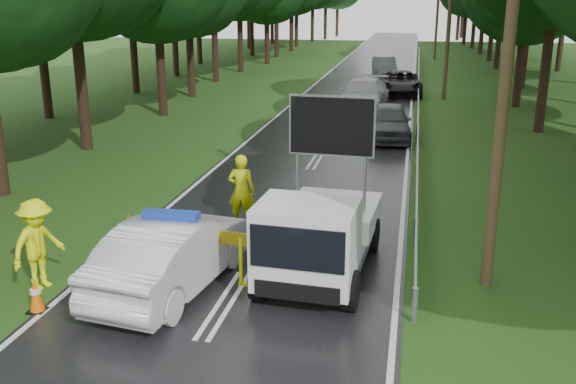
% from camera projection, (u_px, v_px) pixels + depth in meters
% --- Properties ---
extents(ground, '(160.00, 160.00, 0.00)m').
position_uv_depth(ground, '(225.00, 304.00, 12.80)').
color(ground, '#1B4814').
rests_on(ground, ground).
extents(road, '(7.00, 140.00, 0.02)m').
position_uv_depth(road, '(359.00, 92.00, 40.94)').
color(road, black).
rests_on(road, ground).
extents(guardrail, '(0.12, 60.06, 0.70)m').
position_uv_depth(guardrail, '(418.00, 86.00, 39.78)').
color(guardrail, gray).
rests_on(guardrail, ground).
extents(utility_pole_near, '(1.40, 0.24, 10.00)m').
position_uv_depth(utility_pole_near, '(509.00, 41.00, 12.23)').
color(utility_pole_near, '#4E3824').
rests_on(utility_pole_near, ground).
extents(utility_pole_mid, '(1.40, 0.24, 10.00)m').
position_uv_depth(utility_pole_mid, '(450.00, 11.00, 36.62)').
color(utility_pole_mid, '#4E3824').
rests_on(utility_pole_mid, ground).
extents(utility_pole_far, '(1.40, 0.24, 10.00)m').
position_uv_depth(utility_pole_far, '(438.00, 5.00, 61.01)').
color(utility_pole_far, '#4E3824').
rests_on(utility_pole_far, ground).
extents(police_sedan, '(2.26, 4.89, 1.71)m').
position_uv_depth(police_sedan, '(173.00, 254.00, 13.27)').
color(police_sedan, silver).
rests_on(police_sedan, ground).
extents(work_truck, '(2.38, 4.84, 3.76)m').
position_uv_depth(work_truck, '(319.00, 233.00, 13.74)').
color(work_truck, gray).
rests_on(work_truck, ground).
extents(barrier, '(2.88, 0.51, 1.20)m').
position_uv_depth(barrier, '(205.00, 241.00, 13.60)').
color(barrier, '#D5D20B').
rests_on(barrier, ground).
extents(officer, '(0.75, 0.52, 1.96)m').
position_uv_depth(officer, '(242.00, 190.00, 16.91)').
color(officer, '#D1DD0C').
rests_on(officer, ground).
extents(civilian, '(1.15, 1.12, 1.86)m').
position_uv_depth(civilian, '(309.00, 246.00, 13.28)').
color(civilian, '#1A48AD').
rests_on(civilian, ground).
extents(bystander_left, '(1.08, 1.42, 1.95)m').
position_uv_depth(bystander_left, '(38.00, 244.00, 13.25)').
color(bystander_left, '#F9FF0D').
rests_on(bystander_left, ground).
extents(queue_car_first, '(2.10, 4.57, 1.52)m').
position_uv_depth(queue_car_first, '(389.00, 122.00, 27.35)').
color(queue_car_first, '#3A3D41').
rests_on(queue_car_first, ground).
extents(queue_car_second, '(2.74, 5.83, 1.65)m').
position_uv_depth(queue_car_second, '(363.00, 95.00, 34.32)').
color(queue_car_second, '#AEB0B6').
rests_on(queue_car_second, ground).
extents(queue_car_third, '(2.86, 5.45, 1.46)m').
position_uv_depth(queue_car_third, '(401.00, 83.00, 39.64)').
color(queue_car_third, black).
rests_on(queue_car_third, ground).
extents(queue_car_fourth, '(2.19, 4.81, 1.53)m').
position_uv_depth(queue_car_fourth, '(384.00, 68.00, 47.87)').
color(queue_car_fourth, '#42454A').
rests_on(queue_car_fourth, ground).
extents(cone_near_left, '(0.34, 0.34, 0.73)m').
position_uv_depth(cone_near_left, '(36.00, 295.00, 12.40)').
color(cone_near_left, black).
rests_on(cone_near_left, ground).
extents(cone_center, '(0.33, 0.33, 0.70)m').
position_uv_depth(cone_center, '(202.00, 254.00, 14.40)').
color(cone_center, black).
rests_on(cone_center, ground).
extents(cone_far, '(0.34, 0.34, 0.72)m').
position_uv_depth(cone_far, '(314.00, 247.00, 14.78)').
color(cone_far, black).
rests_on(cone_far, ground).
extents(cone_left_mid, '(0.33, 0.33, 0.70)m').
position_uv_depth(cone_left_mid, '(129.00, 226.00, 16.14)').
color(cone_left_mid, black).
rests_on(cone_left_mid, ground).
extents(cone_right, '(0.35, 0.35, 0.73)m').
position_uv_depth(cone_right, '(361.00, 237.00, 15.38)').
color(cone_right, black).
rests_on(cone_right, ground).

